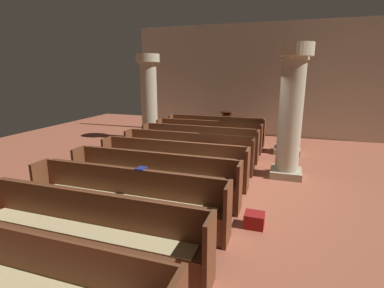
% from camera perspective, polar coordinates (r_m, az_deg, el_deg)
% --- Properties ---
extents(ground_plane, '(19.20, 19.20, 0.00)m').
position_cam_1_polar(ground_plane, '(6.97, 4.99, -7.99)').
color(ground_plane, '#AD5B42').
extents(back_wall, '(10.00, 0.16, 4.50)m').
position_cam_1_polar(back_wall, '(12.47, 11.90, 12.05)').
color(back_wall, beige).
rests_on(back_wall, ground).
extents(pew_row_0, '(3.64, 0.47, 0.98)m').
position_cam_1_polar(pew_row_0, '(10.97, 4.61, 2.96)').
color(pew_row_0, brown).
rests_on(pew_row_0, ground).
extents(pew_row_1, '(3.64, 0.46, 0.98)m').
position_cam_1_polar(pew_row_1, '(9.95, 3.13, 1.85)').
color(pew_row_1, brown).
rests_on(pew_row_1, ground).
extents(pew_row_2, '(3.64, 0.46, 0.98)m').
position_cam_1_polar(pew_row_2, '(8.95, 1.32, 0.49)').
color(pew_row_2, brown).
rests_on(pew_row_2, ground).
extents(pew_row_3, '(3.64, 0.47, 0.98)m').
position_cam_1_polar(pew_row_3, '(7.96, -0.95, -1.22)').
color(pew_row_3, brown).
rests_on(pew_row_3, ground).
extents(pew_row_4, '(3.64, 0.46, 0.98)m').
position_cam_1_polar(pew_row_4, '(7.00, -3.86, -3.40)').
color(pew_row_4, brown).
rests_on(pew_row_4, ground).
extents(pew_row_5, '(3.64, 0.47, 0.98)m').
position_cam_1_polar(pew_row_5, '(6.07, -7.69, -6.24)').
color(pew_row_5, brown).
rests_on(pew_row_5, ground).
extents(pew_row_6, '(3.64, 0.46, 0.98)m').
position_cam_1_polar(pew_row_6, '(5.20, -12.93, -10.02)').
color(pew_row_6, brown).
rests_on(pew_row_6, ground).
extents(pew_row_7, '(3.64, 0.46, 0.98)m').
position_cam_1_polar(pew_row_7, '(4.42, -20.33, -15.07)').
color(pew_row_7, brown).
rests_on(pew_row_7, ground).
extents(pew_row_8, '(3.64, 0.47, 0.98)m').
position_cam_1_polar(pew_row_8, '(3.79, -31.13, -21.61)').
color(pew_row_8, brown).
rests_on(pew_row_8, ground).
extents(pillar_aisle_side, '(0.88, 0.88, 3.26)m').
position_cam_1_polar(pillar_aisle_side, '(9.84, 18.86, 7.96)').
color(pillar_aisle_side, tan).
rests_on(pillar_aisle_side, ground).
extents(pillar_far_side, '(0.88, 0.88, 3.26)m').
position_cam_1_polar(pillar_far_side, '(11.40, -8.43, 9.27)').
color(pillar_far_side, tan).
rests_on(pillar_far_side, ground).
extents(pillar_aisle_rear, '(0.82, 0.82, 3.26)m').
position_cam_1_polar(pillar_aisle_rear, '(7.51, 18.85, 6.32)').
color(pillar_aisle_rear, tan).
rests_on(pillar_aisle_rear, ground).
extents(lectern, '(0.48, 0.45, 1.08)m').
position_cam_1_polar(lectern, '(11.86, 6.72, 3.42)').
color(lectern, '#562B1A').
rests_on(lectern, ground).
extents(hymn_book, '(0.16, 0.19, 0.02)m').
position_cam_1_polar(hymn_book, '(5.08, -9.99, -4.74)').
color(hymn_book, navy).
rests_on(hymn_book, pew_row_6).
extents(kneeler_box_red, '(0.34, 0.30, 0.25)m').
position_cam_1_polar(kneeler_box_red, '(5.27, 12.13, -14.38)').
color(kneeler_box_red, maroon).
rests_on(kneeler_box_red, ground).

